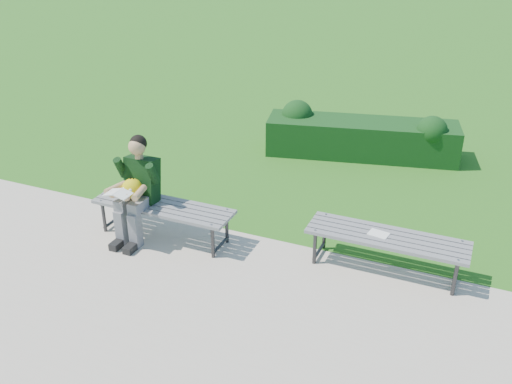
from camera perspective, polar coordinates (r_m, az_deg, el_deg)
ground at (r=7.18m, az=2.50°, el=-5.06°), size 80.00×80.00×0.00m
walkway at (r=5.87m, az=-3.82°, el=-13.16°), size 30.00×3.50×0.02m
hedge at (r=9.78m, az=10.37°, el=5.56°), size 3.24×1.45×0.84m
bench_left at (r=7.16m, az=-9.26°, el=-1.68°), size 1.80×0.50×0.46m
bench_right at (r=6.59m, az=12.96°, el=-4.70°), size 1.80×0.50×0.46m
seated_boy at (r=7.11m, az=-11.89°, el=0.58°), size 0.56×0.76×1.31m
paper_sheet at (r=6.57m, az=12.16°, el=-4.11°), size 0.24×0.19×0.01m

